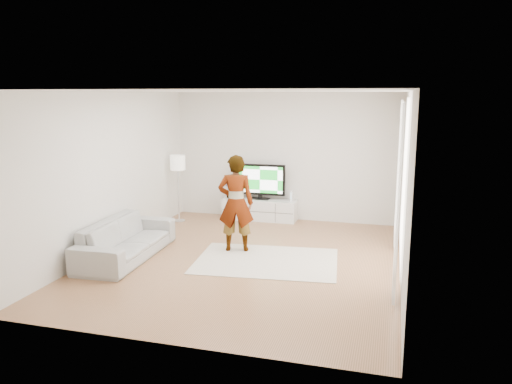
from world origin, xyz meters
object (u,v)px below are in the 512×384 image
(player, at_px, (236,203))
(rug, at_px, (266,261))
(floor_lamp, at_px, (178,166))
(media_console, at_px, (260,209))
(sofa, at_px, (126,239))
(television, at_px, (260,180))

(player, bearing_deg, rug, 133.70)
(player, bearing_deg, floor_lamp, -56.21)
(media_console, height_order, rug, media_console)
(sofa, relative_size, floor_lamp, 1.53)
(player, relative_size, floor_lamp, 1.18)
(floor_lamp, bearing_deg, player, -42.23)
(rug, bearing_deg, media_console, 107.43)
(sofa, bearing_deg, player, -65.46)
(television, distance_m, sofa, 3.57)
(rug, distance_m, floor_lamp, 3.53)
(rug, relative_size, floor_lamp, 1.60)
(rug, distance_m, player, 1.17)
(television, relative_size, player, 0.66)
(rug, relative_size, player, 1.36)
(media_console, distance_m, television, 0.66)
(television, bearing_deg, sofa, -115.18)
(player, height_order, sofa, player)
(media_console, xyz_separation_m, television, (0.00, 0.03, 0.66))
(rug, xyz_separation_m, sofa, (-2.36, -0.45, 0.32))
(player, height_order, floor_lamp, player)
(sofa, xyz_separation_m, floor_lamp, (-0.18, 2.57, 0.91))
(media_console, relative_size, sofa, 0.73)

